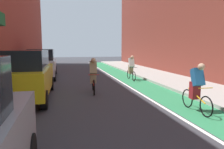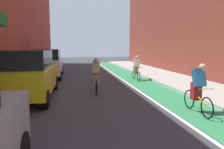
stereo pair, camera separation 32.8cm
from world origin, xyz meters
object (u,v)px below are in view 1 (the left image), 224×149
object	(u,v)px
parked_suv_white	(42,63)
cyclist_far	(131,67)
parked_suv_yellow_cab	(26,74)
cyclist_trailing	(93,75)
cyclist_mid	(197,86)

from	to	relation	value
parked_suv_white	cyclist_far	distance (m)	6.11
parked_suv_yellow_cab	cyclist_trailing	distance (m)	2.86
cyclist_far	parked_suv_yellow_cab	bearing A→B (deg)	-144.99
parked_suv_yellow_cab	cyclist_trailing	size ratio (longest dim) A/B	2.54
cyclist_mid	cyclist_trailing	size ratio (longest dim) A/B	0.97
parked_suv_yellow_cab	cyclist_mid	xyz separation A→B (m)	(5.64, -2.96, -0.17)
parked_suv_yellow_cab	cyclist_far	bearing A→B (deg)	35.01
parked_suv_white	cyclist_far	xyz separation A→B (m)	(5.68, -2.26, -0.17)
cyclist_far	cyclist_mid	bearing A→B (deg)	-90.37
cyclist_trailing	cyclist_far	distance (m)	4.41
parked_suv_yellow_cab	parked_suv_white	bearing A→B (deg)	89.98
cyclist_mid	parked_suv_yellow_cab	bearing A→B (deg)	152.31
parked_suv_white	cyclist_trailing	xyz separation A→B (m)	(2.77, -5.57, -0.20)
parked_suv_white	cyclist_mid	size ratio (longest dim) A/B	2.78
cyclist_mid	cyclist_trailing	world-z (taller)	cyclist_trailing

